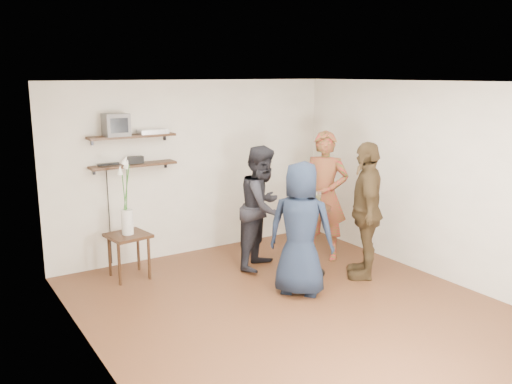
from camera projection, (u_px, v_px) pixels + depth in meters
room at (293, 200)px, 6.09m from camera, size 4.58×5.08×2.68m
shelf_upper at (132, 136)px, 7.41m from camera, size 1.20×0.25×0.04m
shelf_lower at (133, 165)px, 7.50m from camera, size 1.20×0.25×0.04m
crt_monitor at (116, 125)px, 7.26m from camera, size 0.32×0.30×0.30m
dvd_deck at (153, 131)px, 7.56m from camera, size 0.40×0.24×0.06m
radio at (135, 160)px, 7.50m from camera, size 0.22×0.10×0.10m
power_strip at (108, 164)px, 7.35m from camera, size 0.30×0.05×0.03m
side_table at (128, 241)px, 7.20m from camera, size 0.57×0.57×0.61m
vase_lilies at (127, 209)px, 7.10m from camera, size 0.20×0.21×1.08m
drinks_table at (311, 231)px, 7.32m from camera, size 0.52×0.52×0.95m
wine_glass_fl at (310, 198)px, 7.15m from camera, size 0.06×0.06×0.19m
wine_glass_fr at (319, 196)px, 7.22m from camera, size 0.07×0.07×0.21m
wine_glass_bl at (307, 197)px, 7.26m from camera, size 0.06×0.06×0.19m
wine_glass_br at (314, 197)px, 7.24m from camera, size 0.06×0.06×0.19m
person_plaid at (325, 196)px, 7.90m from camera, size 0.78×0.82×1.89m
person_dark at (263, 207)px, 7.54m from camera, size 1.06×1.01×1.73m
person_navy at (301, 229)px, 6.60m from camera, size 0.94×0.96×1.67m
person_brown at (366, 210)px, 7.17m from camera, size 1.03×1.11×1.83m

